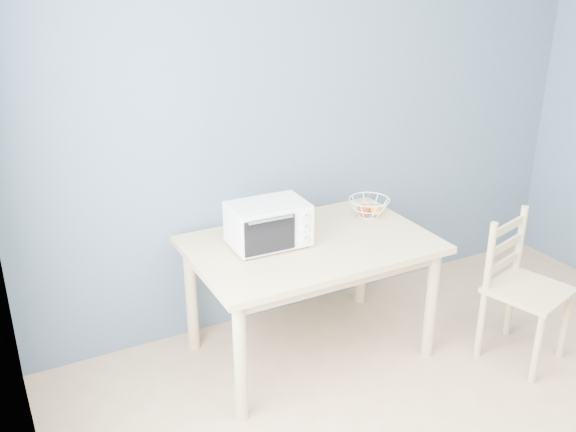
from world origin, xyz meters
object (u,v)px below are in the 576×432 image
fruit_basket (369,207)px  dining_chair (521,291)px  dining_table (311,257)px  toaster_oven (266,224)px

fruit_basket → dining_chair: (0.59, -0.77, -0.37)m
dining_table → fruit_basket: bearing=18.0°
toaster_oven → dining_chair: size_ratio=0.50×
dining_table → fruit_basket: size_ratio=4.39×
toaster_oven → dining_chair: toaster_oven is taller
dining_table → fruit_basket: fruit_basket is taller
toaster_oven → fruit_basket: size_ratio=1.39×
dining_table → dining_chair: dining_chair is taller
toaster_oven → dining_chair: bearing=-24.7°
dining_table → dining_chair: 1.27m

